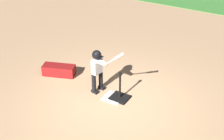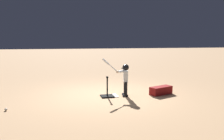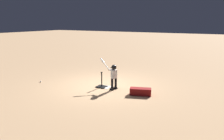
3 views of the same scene
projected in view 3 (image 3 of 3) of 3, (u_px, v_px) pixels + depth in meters
ground_plane at (105, 85)px, 10.02m from camera, size 90.00×90.00×0.00m
home_plate at (105, 87)px, 9.74m from camera, size 0.46×0.46×0.02m
batting_tee at (102, 85)px, 9.74m from camera, size 0.43×0.39×0.69m
batter_child at (113, 74)px, 9.31m from camera, size 0.89×0.37×1.29m
baseball at (41, 82)px, 10.51m from camera, size 0.07×0.07×0.07m
equipment_bag at (140, 92)px, 8.70m from camera, size 0.90×0.59×0.28m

